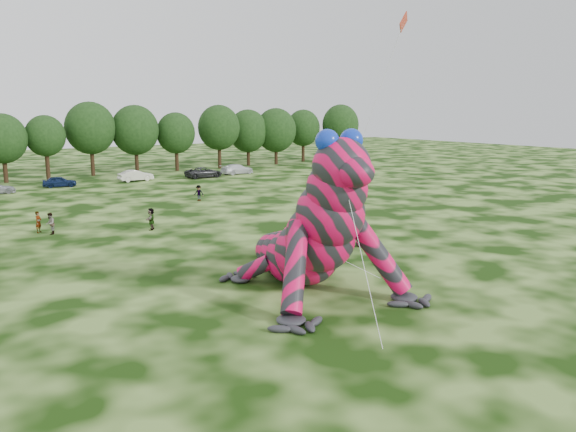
% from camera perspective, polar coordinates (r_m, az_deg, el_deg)
% --- Properties ---
extents(ground, '(240.00, 240.00, 0.00)m').
position_cam_1_polar(ground, '(29.71, -1.96, -7.72)').
color(ground, '#16330A').
rests_on(ground, ground).
extents(inflatable_gecko, '(16.10, 18.52, 8.57)m').
position_cam_1_polar(inflatable_gecko, '(30.43, 0.81, 1.06)').
color(inflatable_gecko, '#DF0A4C').
rests_on(inflatable_gecko, ground).
extents(flying_kite, '(4.22, 4.08, 15.93)m').
position_cam_1_polar(flying_kite, '(38.85, 11.06, 17.21)').
color(flying_kite, red).
rests_on(flying_kite, ground).
extents(tree_8, '(6.14, 5.53, 8.94)m').
position_cam_1_polar(tree_8, '(81.63, -26.96, 6.16)').
color(tree_8, black).
rests_on(tree_8, ground).
extents(tree_9, '(5.27, 4.74, 8.68)m').
position_cam_1_polar(tree_9, '(82.87, -23.35, 6.41)').
color(tree_9, black).
rests_on(tree_9, ground).
extents(tree_10, '(7.09, 6.38, 10.50)m').
position_cam_1_polar(tree_10, '(85.47, -19.38, 7.40)').
color(tree_10, black).
rests_on(tree_10, ground).
extents(tree_11, '(7.01, 6.31, 10.07)m').
position_cam_1_polar(tree_11, '(87.02, -15.22, 7.54)').
color(tree_11, black).
rests_on(tree_11, ground).
extents(tree_12, '(5.99, 5.39, 8.97)m').
position_cam_1_polar(tree_12, '(88.89, -11.29, 7.41)').
color(tree_12, black).
rests_on(tree_12, ground).
extents(tree_13, '(6.83, 6.15, 10.13)m').
position_cam_1_polar(tree_13, '(91.37, -7.01, 7.99)').
color(tree_13, black).
rests_on(tree_13, ground).
extents(tree_14, '(6.82, 6.14, 9.40)m').
position_cam_1_polar(tree_14, '(95.85, -4.07, 7.95)').
color(tree_14, black).
rests_on(tree_14, ground).
extents(tree_15, '(7.17, 6.45, 9.63)m').
position_cam_1_polar(tree_15, '(97.69, -1.23, 8.10)').
color(tree_15, black).
rests_on(tree_15, ground).
extents(tree_16, '(6.26, 5.63, 9.37)m').
position_cam_1_polar(tree_16, '(102.98, 1.56, 8.16)').
color(tree_16, black).
rests_on(tree_16, ground).
extents(tree_17, '(6.98, 6.28, 10.30)m').
position_cam_1_polar(tree_17, '(104.82, 5.34, 8.42)').
color(tree_17, black).
rests_on(tree_17, ground).
extents(car_4, '(4.19, 2.33, 1.35)m').
position_cam_1_polar(car_4, '(74.56, -22.20, 3.26)').
color(car_4, '#0F1E45').
rests_on(car_4, ground).
extents(car_5, '(4.60, 1.76, 1.50)m').
position_cam_1_polar(car_5, '(77.40, -15.22, 3.99)').
color(car_5, silver).
rests_on(car_5, ground).
extents(car_6, '(5.24, 2.43, 1.45)m').
position_cam_1_polar(car_6, '(79.44, -8.55, 4.40)').
color(car_6, '#2A2A2D').
rests_on(car_6, ground).
extents(car_7, '(5.32, 2.67, 1.48)m').
position_cam_1_polar(car_7, '(83.16, -5.19, 4.76)').
color(car_7, silver).
rests_on(car_7, ground).
extents(spectator_1, '(0.87, 0.98, 1.68)m').
position_cam_1_polar(spectator_1, '(46.49, -23.01, -0.72)').
color(spectator_1, gray).
rests_on(spectator_1, ground).
extents(spectator_2, '(1.17, 1.22, 1.67)m').
position_cam_1_polar(spectator_2, '(59.17, -9.06, 2.32)').
color(spectator_2, gray).
rests_on(spectator_2, ground).
extents(spectator_5, '(1.34, 1.64, 1.75)m').
position_cam_1_polar(spectator_5, '(45.75, -13.73, -0.29)').
color(spectator_5, gray).
rests_on(spectator_5, ground).
extents(spectator_0, '(0.71, 0.72, 1.68)m').
position_cam_1_polar(spectator_0, '(47.50, -24.02, -0.57)').
color(spectator_0, gray).
rests_on(spectator_0, ground).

